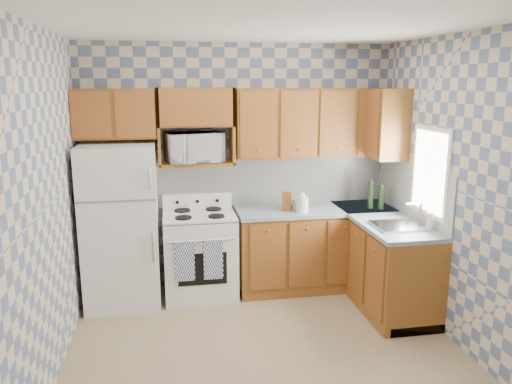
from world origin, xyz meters
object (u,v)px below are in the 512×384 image
refrigerator (121,225)px  electric_kettle (302,204)px  microwave (194,147)px  stove_body (200,256)px

refrigerator → electric_kettle: bearing=-2.8°
refrigerator → electric_kettle: refrigerator is taller
microwave → electric_kettle: microwave is taller
refrigerator → stove_body: (0.80, 0.03, -0.39)m
stove_body → microwave: 1.17m
refrigerator → stove_body: 0.89m
refrigerator → microwave: 1.11m
stove_body → refrigerator: bearing=-178.2°
microwave → electric_kettle: 1.31m
refrigerator → microwave: bearing=14.0°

